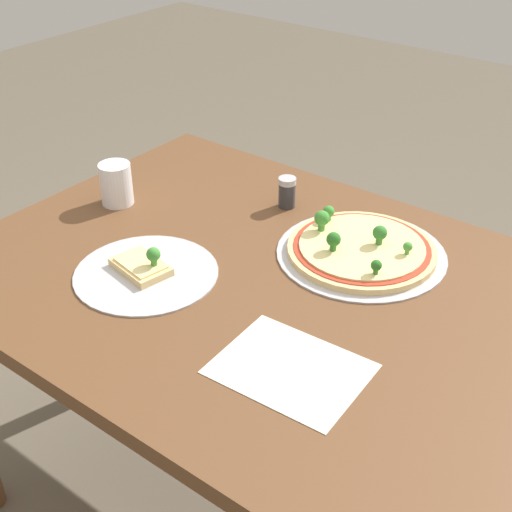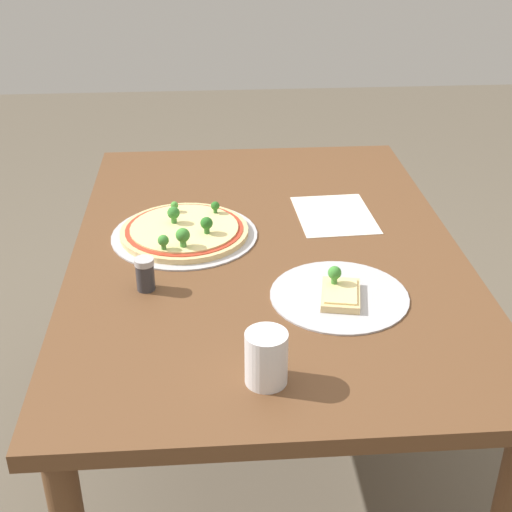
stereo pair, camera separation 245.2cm
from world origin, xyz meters
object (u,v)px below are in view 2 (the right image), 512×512
(pizza_tray_whole, at_px, (185,231))
(condiment_shaker, at_px, (145,274))
(dining_table, at_px, (266,275))
(drinking_cup, at_px, (266,358))
(pizza_tray_slice, at_px, (339,294))

(pizza_tray_whole, xyz_separation_m, condiment_shaker, (-0.25, 0.08, 0.02))
(dining_table, distance_m, condiment_shaker, 0.35)
(dining_table, relative_size, condiment_shaker, 18.07)
(drinking_cup, height_order, condiment_shaker, drinking_cup)
(dining_table, distance_m, pizza_tray_slice, 0.30)
(dining_table, xyz_separation_m, pizza_tray_slice, (-0.25, -0.13, 0.09))
(pizza_tray_whole, bearing_deg, condiment_shaker, 162.35)
(dining_table, xyz_separation_m, condiment_shaker, (-0.19, 0.28, 0.12))
(pizza_tray_whole, distance_m, condiment_shaker, 0.26)
(drinking_cup, bearing_deg, condiment_shaker, 34.87)
(dining_table, xyz_separation_m, drinking_cup, (-0.52, 0.04, 0.13))
(dining_table, bearing_deg, pizza_tray_slice, -151.60)
(pizza_tray_whole, xyz_separation_m, drinking_cup, (-0.58, -0.15, 0.04))
(pizza_tray_slice, bearing_deg, drinking_cup, 146.32)
(pizza_tray_slice, relative_size, condiment_shaker, 3.96)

